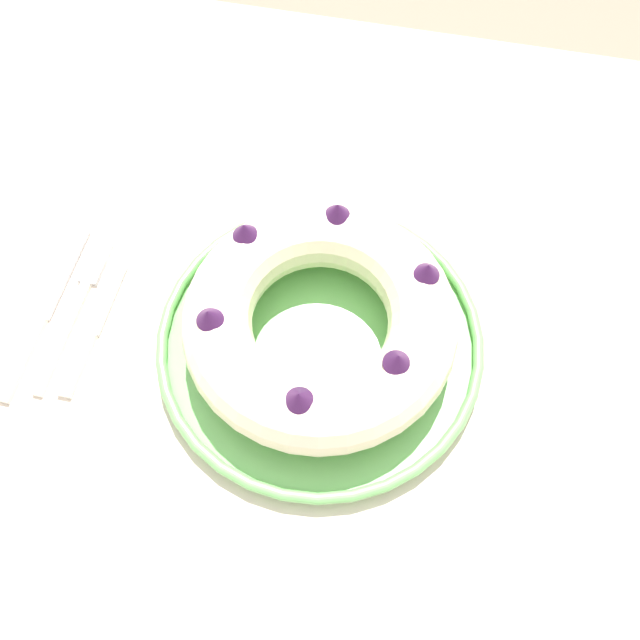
{
  "coord_description": "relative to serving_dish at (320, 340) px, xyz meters",
  "views": [
    {
      "loc": [
        0.09,
        -0.25,
        1.4
      ],
      "look_at": [
        0.03,
        0.04,
        0.83
      ],
      "focal_mm": 35.0,
      "sensor_mm": 36.0,
      "label": 1
    }
  ],
  "objects": [
    {
      "name": "fork",
      "position": [
        -0.29,
        -0.01,
        -0.01
      ],
      "size": [
        0.02,
        0.2,
        0.01
      ],
      "rotation": [
        0.0,
        0.0,
        0.1
      ],
      "color": "white",
      "rests_on": "dining_table"
    },
    {
      "name": "ground_plane",
      "position": [
        -0.03,
        -0.04,
        -0.78
      ],
      "size": [
        8.0,
        8.0,
        0.0
      ],
      "primitive_type": "plane",
      "color": "gray"
    },
    {
      "name": "serving_knife",
      "position": [
        -0.32,
        -0.04,
        -0.01
      ],
      "size": [
        0.02,
        0.23,
        0.01
      ],
      "rotation": [
        0.0,
        0.0,
        0.1
      ],
      "color": "white",
      "rests_on": "dining_table"
    },
    {
      "name": "cake_knife",
      "position": [
        -0.26,
        -0.05,
        -0.01
      ],
      "size": [
        0.02,
        0.17,
        0.01
      ],
      "rotation": [
        0.0,
        0.0,
        0.04
      ],
      "color": "white",
      "rests_on": "dining_table"
    },
    {
      "name": "bundt_cake",
      "position": [
        -0.0,
        0.0,
        0.05
      ],
      "size": [
        0.29,
        0.29,
        0.09
      ],
      "color": "beige",
      "rests_on": "serving_dish"
    },
    {
      "name": "dining_table",
      "position": [
        -0.03,
        -0.04,
        -0.09
      ],
      "size": [
        1.54,
        1.17,
        0.77
      ],
      "color": "beige",
      "rests_on": "ground_plane"
    },
    {
      "name": "serving_dish",
      "position": [
        0.0,
        0.0,
        0.0
      ],
      "size": [
        0.36,
        0.36,
        0.02
      ],
      "color": "#6BB760",
      "rests_on": "dining_table"
    }
  ]
}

